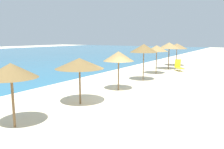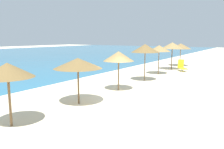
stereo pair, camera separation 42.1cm
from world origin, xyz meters
name	(u,v)px [view 2 (the right image)]	position (x,y,z in m)	size (l,w,h in m)	color
ground_plane	(127,100)	(0.00, 0.00, 0.00)	(160.00, 160.00, 0.00)	beige
beach_umbrella_3	(7,70)	(-5.77, 2.01, 2.22)	(2.02, 2.02, 2.52)	brown
beach_umbrella_4	(78,63)	(-1.99, 1.80, 2.15)	(2.51, 2.51, 2.43)	brown
beach_umbrella_5	(119,56)	(1.81, 1.64, 2.26)	(2.02, 2.02, 2.59)	brown
beach_umbrella_6	(145,48)	(5.86, 1.62, 2.63)	(2.23, 2.23, 2.96)	brown
beach_umbrella_7	(159,48)	(9.70, 1.93, 2.46)	(2.14, 2.14, 2.76)	brown
beach_umbrella_8	(172,46)	(13.53, 1.90, 2.62)	(2.47, 2.47, 2.97)	brown
beach_umbrella_9	(181,46)	(17.35, 2.09, 2.44)	(2.57, 2.57, 2.78)	brown
lounge_chair_1	(182,67)	(12.99, 0.61, 0.47)	(1.53, 1.30, 1.19)	yellow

